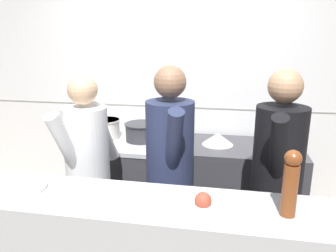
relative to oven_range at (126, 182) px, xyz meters
name	(u,v)px	position (x,y,z in m)	size (l,w,h in m)	color
wall_back_tiled	(177,92)	(0.45, 0.40, 0.86)	(8.00, 0.06, 2.60)	white
oven_range	(126,182)	(0.00, 0.00, 0.00)	(0.88, 0.71, 0.88)	#38383D
prep_counter	(233,190)	(1.07, 0.00, 0.00)	(1.20, 0.65, 0.89)	#38383D
stock_pot	(106,128)	(-0.19, 0.05, 0.54)	(0.28, 0.28, 0.19)	beige
sauce_pot	(141,131)	(0.17, 0.03, 0.53)	(0.32, 0.32, 0.17)	#2D2D33
mixing_bowl_steel	(218,139)	(0.90, 0.01, 0.50)	(0.29, 0.29, 0.11)	#B7BABF
plated_dish_main	(22,188)	(-0.19, -1.34, 0.56)	(0.27, 0.27, 0.02)	white
plated_dish_appetiser	(203,204)	(0.87, -1.36, 0.58)	(0.26, 0.26, 0.09)	white
pepper_mill	(291,182)	(1.29, -1.35, 0.74)	(0.08, 0.08, 0.34)	brown
chef_head_cook	(88,169)	(-0.04, -0.76, 0.45)	(0.41, 0.69, 1.60)	black
chef_sous	(170,169)	(0.58, -0.73, 0.49)	(0.42, 0.73, 1.67)	black
chef_line	(276,178)	(1.32, -0.74, 0.48)	(0.40, 0.73, 1.67)	black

